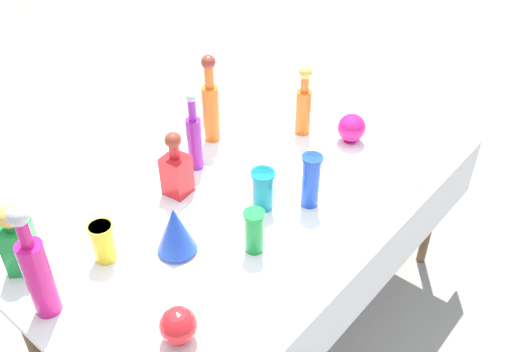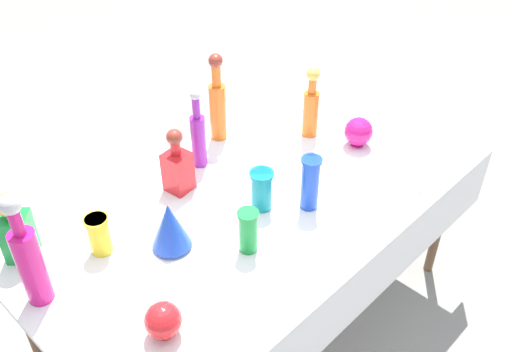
{
  "view_description": "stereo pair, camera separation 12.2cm",
  "coord_description": "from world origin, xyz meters",
  "px_view_note": "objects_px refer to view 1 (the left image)",
  "views": [
    {
      "loc": [
        -1.33,
        -1.12,
        2.21
      ],
      "look_at": [
        0.0,
        0.0,
        0.86
      ],
      "focal_mm": 40.0,
      "sensor_mm": 36.0,
      "label": 1
    },
    {
      "loc": [
        -1.25,
        -1.21,
        2.21
      ],
      "look_at": [
        0.0,
        0.0,
        0.86
      ],
      "focal_mm": 40.0,
      "sensor_mm": 36.0,
      "label": 2
    }
  ],
  "objects_px": {
    "square_decanter_1": "(18,240)",
    "slender_vase_0": "(311,179)",
    "round_bowl_0": "(178,325)",
    "tall_bottle_3": "(304,104)",
    "fluted_vase_0": "(175,230)",
    "slender_vase_1": "(103,241)",
    "tall_bottle_0": "(194,138)",
    "slender_vase_3": "(254,230)",
    "tall_bottle_1": "(36,270)",
    "round_bowl_1": "(352,128)",
    "slender_vase_2": "(263,188)",
    "square_decanter_0": "(176,169)",
    "tall_bottle_2": "(211,105)"
  },
  "relations": [
    {
      "from": "square_decanter_1",
      "to": "slender_vase_2",
      "type": "height_order",
      "value": "square_decanter_1"
    },
    {
      "from": "tall_bottle_0",
      "to": "slender_vase_1",
      "type": "bearing_deg",
      "value": -166.68
    },
    {
      "from": "tall_bottle_1",
      "to": "slender_vase_1",
      "type": "xyz_separation_m",
      "value": [
        0.26,
        0.04,
        -0.1
      ]
    },
    {
      "from": "tall_bottle_3",
      "to": "slender_vase_2",
      "type": "height_order",
      "value": "tall_bottle_3"
    },
    {
      "from": "square_decanter_0",
      "to": "slender_vase_0",
      "type": "distance_m",
      "value": 0.52
    },
    {
      "from": "slender_vase_2",
      "to": "slender_vase_3",
      "type": "bearing_deg",
      "value": -147.69
    },
    {
      "from": "slender_vase_0",
      "to": "round_bowl_0",
      "type": "relative_size",
      "value": 1.83
    },
    {
      "from": "slender_vase_0",
      "to": "fluted_vase_0",
      "type": "relative_size",
      "value": 1.16
    },
    {
      "from": "square_decanter_0",
      "to": "slender_vase_0",
      "type": "height_order",
      "value": "square_decanter_0"
    },
    {
      "from": "slender_vase_0",
      "to": "tall_bottle_0",
      "type": "bearing_deg",
      "value": 102.4
    },
    {
      "from": "square_decanter_0",
      "to": "round_bowl_1",
      "type": "bearing_deg",
      "value": -23.59
    },
    {
      "from": "tall_bottle_1",
      "to": "fluted_vase_0",
      "type": "relative_size",
      "value": 2.21
    },
    {
      "from": "tall_bottle_0",
      "to": "tall_bottle_1",
      "type": "xyz_separation_m",
      "value": [
        -0.84,
        -0.18,
        0.04
      ]
    },
    {
      "from": "tall_bottle_3",
      "to": "round_bowl_0",
      "type": "height_order",
      "value": "tall_bottle_3"
    },
    {
      "from": "tall_bottle_1",
      "to": "round_bowl_0",
      "type": "height_order",
      "value": "tall_bottle_1"
    },
    {
      "from": "slender_vase_2",
      "to": "slender_vase_1",
      "type": "bearing_deg",
      "value": 156.8
    },
    {
      "from": "slender_vase_2",
      "to": "tall_bottle_3",
      "type": "bearing_deg",
      "value": 20.61
    },
    {
      "from": "tall_bottle_1",
      "to": "round_bowl_1",
      "type": "bearing_deg",
      "value": -8.51
    },
    {
      "from": "slender_vase_0",
      "to": "slender_vase_1",
      "type": "relative_size",
      "value": 1.5
    },
    {
      "from": "fluted_vase_0",
      "to": "round_bowl_1",
      "type": "xyz_separation_m",
      "value": [
        0.98,
        -0.09,
        -0.03
      ]
    },
    {
      "from": "tall_bottle_2",
      "to": "round_bowl_1",
      "type": "relative_size",
      "value": 3.03
    },
    {
      "from": "tall_bottle_1",
      "to": "slender_vase_0",
      "type": "height_order",
      "value": "tall_bottle_1"
    },
    {
      "from": "round_bowl_0",
      "to": "tall_bottle_0",
      "type": "bearing_deg",
      "value": 41.6
    },
    {
      "from": "slender_vase_1",
      "to": "round_bowl_0",
      "type": "height_order",
      "value": "slender_vase_1"
    },
    {
      "from": "square_decanter_1",
      "to": "round_bowl_1",
      "type": "xyz_separation_m",
      "value": [
        1.37,
        -0.43,
        -0.06
      ]
    },
    {
      "from": "tall_bottle_2",
      "to": "slender_vase_3",
      "type": "xyz_separation_m",
      "value": [
        -0.41,
        -0.6,
        -0.08
      ]
    },
    {
      "from": "slender_vase_3",
      "to": "tall_bottle_1",
      "type": "bearing_deg",
      "value": 152.54
    },
    {
      "from": "square_decanter_0",
      "to": "fluted_vase_0",
      "type": "height_order",
      "value": "square_decanter_0"
    },
    {
      "from": "slender_vase_2",
      "to": "fluted_vase_0",
      "type": "bearing_deg",
      "value": 168.4
    },
    {
      "from": "tall_bottle_2",
      "to": "square_decanter_0",
      "type": "distance_m",
      "value": 0.4
    },
    {
      "from": "square_decanter_1",
      "to": "slender_vase_0",
      "type": "bearing_deg",
      "value": -31.2
    },
    {
      "from": "tall_bottle_3",
      "to": "fluted_vase_0",
      "type": "xyz_separation_m",
      "value": [
        -0.9,
        -0.12,
        -0.04
      ]
    },
    {
      "from": "tall_bottle_1",
      "to": "tall_bottle_3",
      "type": "distance_m",
      "value": 1.34
    },
    {
      "from": "slender_vase_2",
      "to": "fluted_vase_0",
      "type": "distance_m",
      "value": 0.39
    },
    {
      "from": "tall_bottle_3",
      "to": "tall_bottle_1",
      "type": "bearing_deg",
      "value": 179.85
    },
    {
      "from": "tall_bottle_0",
      "to": "slender_vase_1",
      "type": "relative_size",
      "value": 2.36
    },
    {
      "from": "fluted_vase_0",
      "to": "tall_bottle_1",
      "type": "bearing_deg",
      "value": 164.62
    },
    {
      "from": "tall_bottle_3",
      "to": "slender_vase_1",
      "type": "relative_size",
      "value": 2.22
    },
    {
      "from": "slender_vase_1",
      "to": "round_bowl_0",
      "type": "relative_size",
      "value": 1.22
    },
    {
      "from": "round_bowl_0",
      "to": "tall_bottle_3",
      "type": "bearing_deg",
      "value": 18.92
    },
    {
      "from": "tall_bottle_3",
      "to": "round_bowl_1",
      "type": "distance_m",
      "value": 0.24
    },
    {
      "from": "square_decanter_1",
      "to": "fluted_vase_0",
      "type": "xyz_separation_m",
      "value": [
        0.39,
        -0.34,
        -0.03
      ]
    },
    {
      "from": "tall_bottle_3",
      "to": "round_bowl_1",
      "type": "relative_size",
      "value": 2.47
    },
    {
      "from": "square_decanter_0",
      "to": "round_bowl_0",
      "type": "distance_m",
      "value": 0.71
    },
    {
      "from": "round_bowl_0",
      "to": "round_bowl_1",
      "type": "xyz_separation_m",
      "value": [
        1.24,
        0.19,
        0.01
      ]
    },
    {
      "from": "tall_bottle_2",
      "to": "fluted_vase_0",
      "type": "xyz_separation_m",
      "value": [
        -0.6,
        -0.4,
        -0.08
      ]
    },
    {
      "from": "slender_vase_1",
      "to": "round_bowl_0",
      "type": "bearing_deg",
      "value": -99.01
    },
    {
      "from": "slender_vase_1",
      "to": "slender_vase_3",
      "type": "xyz_separation_m",
      "value": [
        0.37,
        -0.37,
        0.01
      ]
    },
    {
      "from": "slender_vase_2",
      "to": "square_decanter_1",
      "type": "bearing_deg",
      "value": 151.55
    },
    {
      "from": "tall_bottle_1",
      "to": "slender_vase_1",
      "type": "distance_m",
      "value": 0.28
    }
  ]
}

